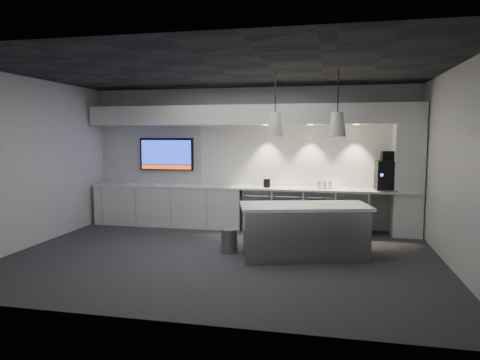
% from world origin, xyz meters
% --- Properties ---
extents(floor, '(7.00, 7.00, 0.00)m').
position_xyz_m(floor, '(0.00, 0.00, 0.00)').
color(floor, '#313133').
rests_on(floor, ground).
extents(ceiling, '(7.00, 7.00, 0.00)m').
position_xyz_m(ceiling, '(0.00, 0.00, 3.00)').
color(ceiling, black).
rests_on(ceiling, wall_back).
extents(wall_back, '(7.00, 0.00, 7.00)m').
position_xyz_m(wall_back, '(0.00, 2.50, 1.50)').
color(wall_back, silver).
rests_on(wall_back, floor).
extents(wall_front, '(7.00, 0.00, 7.00)m').
position_xyz_m(wall_front, '(0.00, -2.50, 1.50)').
color(wall_front, silver).
rests_on(wall_front, floor).
extents(wall_left, '(0.00, 7.00, 7.00)m').
position_xyz_m(wall_left, '(-3.50, 0.00, 1.50)').
color(wall_left, silver).
rests_on(wall_left, floor).
extents(wall_right, '(0.00, 7.00, 7.00)m').
position_xyz_m(wall_right, '(3.50, 0.00, 1.50)').
color(wall_right, silver).
rests_on(wall_right, floor).
extents(back_counter, '(6.80, 0.65, 0.04)m').
position_xyz_m(back_counter, '(0.00, 2.17, 0.88)').
color(back_counter, white).
rests_on(back_counter, left_base_cabinets).
extents(left_base_cabinets, '(3.30, 0.63, 0.86)m').
position_xyz_m(left_base_cabinets, '(-1.75, 2.17, 0.43)').
color(left_base_cabinets, white).
rests_on(left_base_cabinets, floor).
extents(fridge_unit_a, '(0.60, 0.61, 0.85)m').
position_xyz_m(fridge_unit_a, '(0.25, 2.17, 0.42)').
color(fridge_unit_a, gray).
rests_on(fridge_unit_a, floor).
extents(fridge_unit_b, '(0.60, 0.61, 0.85)m').
position_xyz_m(fridge_unit_b, '(0.88, 2.17, 0.42)').
color(fridge_unit_b, gray).
rests_on(fridge_unit_b, floor).
extents(fridge_unit_c, '(0.60, 0.61, 0.85)m').
position_xyz_m(fridge_unit_c, '(1.51, 2.17, 0.42)').
color(fridge_unit_c, gray).
rests_on(fridge_unit_c, floor).
extents(fridge_unit_d, '(0.60, 0.61, 0.85)m').
position_xyz_m(fridge_unit_d, '(2.14, 2.17, 0.42)').
color(fridge_unit_d, gray).
rests_on(fridge_unit_d, floor).
extents(backsplash, '(4.60, 0.03, 1.30)m').
position_xyz_m(backsplash, '(1.20, 2.48, 1.55)').
color(backsplash, white).
rests_on(backsplash, wall_back).
extents(soffit, '(6.90, 0.60, 0.40)m').
position_xyz_m(soffit, '(0.00, 2.20, 2.40)').
color(soffit, white).
rests_on(soffit, wall_back).
extents(column, '(0.55, 0.55, 2.60)m').
position_xyz_m(column, '(3.20, 2.20, 1.30)').
color(column, white).
rests_on(column, floor).
extents(wall_tv, '(1.25, 0.07, 0.72)m').
position_xyz_m(wall_tv, '(-1.90, 2.45, 1.56)').
color(wall_tv, black).
rests_on(wall_tv, wall_back).
extents(island, '(2.21, 1.36, 0.87)m').
position_xyz_m(island, '(1.31, 0.25, 0.44)').
color(island, gray).
rests_on(island, floor).
extents(bin, '(0.34, 0.34, 0.40)m').
position_xyz_m(bin, '(0.06, 0.31, 0.20)').
color(bin, gray).
rests_on(bin, floor).
extents(coffee_machine, '(0.44, 0.61, 0.77)m').
position_xyz_m(coffee_machine, '(2.81, 2.20, 1.22)').
color(coffee_machine, black).
rests_on(coffee_machine, back_counter).
extents(sign_black, '(0.14, 0.04, 0.18)m').
position_xyz_m(sign_black, '(0.43, 2.11, 0.99)').
color(sign_black, black).
rests_on(sign_black, back_counter).
extents(sign_white, '(0.18, 0.02, 0.14)m').
position_xyz_m(sign_white, '(-0.44, 2.12, 0.97)').
color(sign_white, white).
rests_on(sign_white, back_counter).
extents(cup_cluster, '(0.30, 0.19, 0.16)m').
position_xyz_m(cup_cluster, '(1.61, 2.16, 0.98)').
color(cup_cluster, white).
rests_on(cup_cluster, back_counter).
extents(tray_a, '(0.18, 0.18, 0.02)m').
position_xyz_m(tray_a, '(-2.85, 2.16, 0.91)').
color(tray_a, '#BDBDBD').
rests_on(tray_a, back_counter).
extents(tray_b, '(0.16, 0.16, 0.02)m').
position_xyz_m(tray_b, '(-2.61, 2.09, 0.91)').
color(tray_b, '#BDBDBD').
rests_on(tray_b, back_counter).
extents(tray_c, '(0.19, 0.19, 0.02)m').
position_xyz_m(tray_c, '(-2.03, 2.08, 0.91)').
color(tray_c, '#BDBDBD').
rests_on(tray_c, back_counter).
extents(tray_d, '(0.20, 0.20, 0.02)m').
position_xyz_m(tray_d, '(-1.66, 2.10, 0.91)').
color(tray_d, '#BDBDBD').
rests_on(tray_d, back_counter).
extents(pendant_left, '(0.27, 0.27, 1.08)m').
position_xyz_m(pendant_left, '(0.83, 0.25, 2.15)').
color(pendant_left, white).
rests_on(pendant_left, ceiling).
extents(pendant_right, '(0.27, 0.27, 1.08)m').
position_xyz_m(pendant_right, '(1.80, 0.25, 2.15)').
color(pendant_right, white).
rests_on(pendant_right, ceiling).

